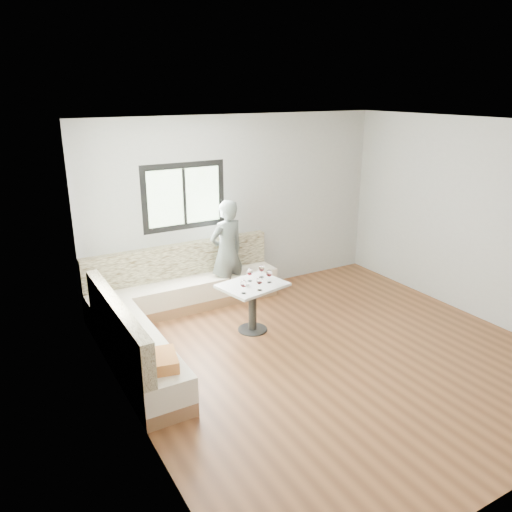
{
  "coord_description": "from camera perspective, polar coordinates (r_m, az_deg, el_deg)",
  "views": [
    {
      "loc": [
        -3.59,
        -4.3,
        3.17
      ],
      "look_at": [
        -0.43,
        1.18,
        1.03
      ],
      "focal_mm": 35.0,
      "sensor_mm": 36.0,
      "label": 1
    }
  ],
  "objects": [
    {
      "name": "olive_ramekin",
      "position": [
        6.6,
        -1.15,
        -3.28
      ],
      "size": [
        0.09,
        0.09,
        0.04
      ],
      "color": "white",
      "rests_on": "table"
    },
    {
      "name": "person",
      "position": [
        7.57,
        -3.35,
        0.46
      ],
      "size": [
        0.65,
        0.48,
        1.61
      ],
      "primitive_type": "imported",
      "rotation": [
        0.0,
        0.0,
        3.32
      ],
      "color": "#555C58",
      "rests_on": "ground"
    },
    {
      "name": "wine_glass_c",
      "position": [
        6.67,
        1.51,
        -2.03
      ],
      "size": [
        0.08,
        0.08,
        0.18
      ],
      "color": "white",
      "rests_on": "table"
    },
    {
      "name": "wine_glass_d",
      "position": [
        6.72,
        -0.73,
        -1.88
      ],
      "size": [
        0.08,
        0.08,
        0.18
      ],
      "color": "white",
      "rests_on": "table"
    },
    {
      "name": "wine_glass_e",
      "position": [
        6.85,
        0.65,
        -1.46
      ],
      "size": [
        0.08,
        0.08,
        0.18
      ],
      "color": "white",
      "rests_on": "table"
    },
    {
      "name": "table",
      "position": [
        6.73,
        -0.4,
        -4.57
      ],
      "size": [
        0.94,
        0.8,
        0.68
      ],
      "rotation": [
        0.0,
        0.0,
        0.21
      ],
      "color": "black",
      "rests_on": "ground"
    },
    {
      "name": "wine_glass_a",
      "position": [
        6.32,
        -1.43,
        -3.24
      ],
      "size": [
        0.08,
        0.08,
        0.18
      ],
      "color": "white",
      "rests_on": "table"
    },
    {
      "name": "room",
      "position": [
        5.88,
        8.39,
        1.09
      ],
      "size": [
        5.01,
        5.01,
        2.81
      ],
      "color": "brown",
      "rests_on": "ground"
    },
    {
      "name": "banquette",
      "position": [
        6.86,
        -10.32,
        -6.07
      ],
      "size": [
        2.9,
        2.8,
        0.95
      ],
      "color": "brown",
      "rests_on": "ground"
    },
    {
      "name": "wine_glass_b",
      "position": [
        6.41,
        0.41,
        -2.89
      ],
      "size": [
        0.08,
        0.08,
        0.18
      ],
      "color": "white",
      "rests_on": "table"
    }
  ]
}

